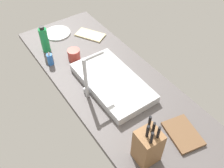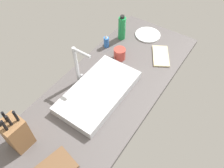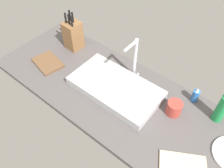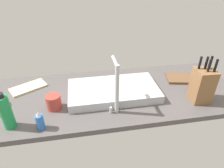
% 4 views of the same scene
% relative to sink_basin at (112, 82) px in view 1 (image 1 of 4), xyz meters
% --- Properties ---
extents(countertop_slab, '(1.82, 0.66, 0.04)m').
position_rel_sink_basin_xyz_m(countertop_slab, '(0.04, -0.02, -0.05)').
color(countertop_slab, '#514C4C').
rests_on(countertop_slab, ground).
extents(sink_basin, '(0.59, 0.32, 0.06)m').
position_rel_sink_basin_xyz_m(sink_basin, '(0.00, 0.00, 0.00)').
color(sink_basin, '#B7BABF').
rests_on(sink_basin, countertop_slab).
extents(faucet, '(0.06, 0.14, 0.31)m').
position_rel_sink_basin_xyz_m(faucet, '(0.01, 0.17, 0.15)').
color(faucet, '#B7BABF').
rests_on(faucet, countertop_slab).
extents(knife_block, '(0.12, 0.12, 0.29)m').
position_rel_sink_basin_xyz_m(knife_block, '(-0.53, 0.16, 0.08)').
color(knife_block, brown).
rests_on(knife_block, countertop_slab).
extents(cutting_board, '(0.25, 0.20, 0.02)m').
position_rel_sink_basin_xyz_m(cutting_board, '(-0.55, -0.11, -0.02)').
color(cutting_board, brown).
rests_on(cutting_board, countertop_slab).
extents(soap_bottle, '(0.04, 0.04, 0.12)m').
position_rel_sink_basin_xyz_m(soap_bottle, '(0.44, 0.25, 0.02)').
color(soap_bottle, blue).
rests_on(soap_bottle, countertop_slab).
extents(water_bottle, '(0.06, 0.06, 0.22)m').
position_rel_sink_basin_xyz_m(water_bottle, '(0.60, 0.21, 0.07)').
color(water_bottle, '#1E8E47').
rests_on(water_bottle, countertop_slab).
extents(dinner_plate, '(0.22, 0.22, 0.01)m').
position_rel_sink_basin_xyz_m(dinner_plate, '(0.76, 0.04, -0.02)').
color(dinner_plate, white).
rests_on(dinner_plate, countertop_slab).
extents(dish_towel, '(0.27, 0.22, 0.01)m').
position_rel_sink_basin_xyz_m(dish_towel, '(0.58, -0.18, -0.02)').
color(dish_towel, beige).
rests_on(dish_towel, countertop_slab).
extents(coffee_mug, '(0.09, 0.09, 0.09)m').
position_rel_sink_basin_xyz_m(coffee_mug, '(0.38, 0.08, 0.02)').
color(coffee_mug, '#B23D33').
rests_on(coffee_mug, countertop_slab).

